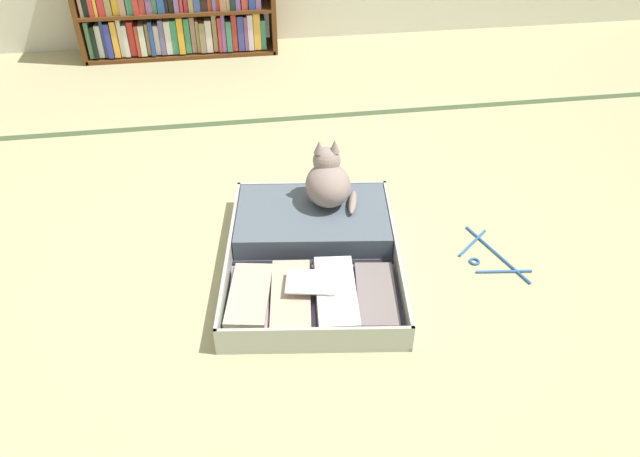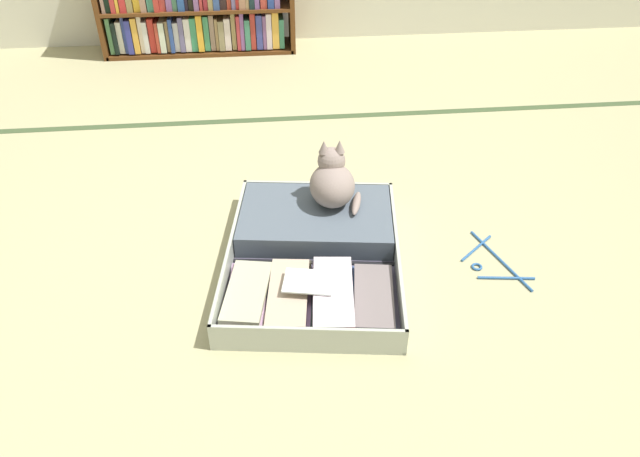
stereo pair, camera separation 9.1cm
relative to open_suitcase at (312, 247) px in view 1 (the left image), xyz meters
name	(u,v)px [view 1 (the left image)]	position (x,y,z in m)	size (l,w,h in m)	color
ground_plane	(283,259)	(-0.11, 0.00, -0.05)	(10.00, 10.00, 0.00)	tan
tatami_border	(261,120)	(-0.11, 1.17, -0.04)	(4.80, 0.05, 0.00)	#3D502F
open_suitcase	(312,247)	(0.00, 0.00, 0.00)	(0.73, 0.93, 0.11)	#B2B8A7
black_cat	(328,181)	(0.09, 0.21, 0.15)	(0.22, 0.23, 0.26)	gray
clothes_hanger	(489,256)	(0.67, -0.11, -0.04)	(0.24, 0.36, 0.01)	#2B5C9A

